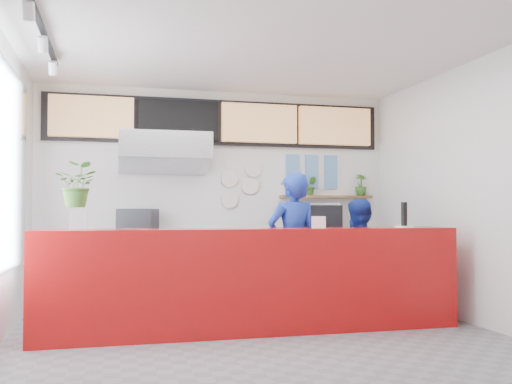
{
  "coord_description": "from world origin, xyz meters",
  "views": [
    {
      "loc": [
        -1.45,
        -5.51,
        1.27
      ],
      "look_at": [
        0.1,
        0.7,
        1.5
      ],
      "focal_mm": 40.0,
      "sensor_mm": 36.0,
      "label": 1
    }
  ],
  "objects_px": {
    "staff_center": "(293,246)",
    "espresso_machine": "(316,222)",
    "staff_right": "(358,258)",
    "panini_oven": "(138,225)",
    "service_counter": "(254,280)",
    "pepper_mill": "(404,214)"
  },
  "relations": [
    {
      "from": "staff_right",
      "to": "pepper_mill",
      "type": "distance_m",
      "value": 0.82
    },
    {
      "from": "staff_center",
      "to": "staff_right",
      "type": "relative_size",
      "value": 1.21
    },
    {
      "from": "panini_oven",
      "to": "espresso_machine",
      "type": "xyz_separation_m",
      "value": [
        2.51,
        0.0,
        0.03
      ]
    },
    {
      "from": "panini_oven",
      "to": "staff_right",
      "type": "xyz_separation_m",
      "value": [
        2.55,
        -1.33,
        -0.39
      ]
    },
    {
      "from": "staff_center",
      "to": "staff_right",
      "type": "height_order",
      "value": "staff_center"
    },
    {
      "from": "espresso_machine",
      "to": "staff_center",
      "type": "bearing_deg",
      "value": -99.43
    },
    {
      "from": "panini_oven",
      "to": "staff_center",
      "type": "xyz_separation_m",
      "value": [
        1.73,
        -1.31,
        -0.24
      ]
    },
    {
      "from": "espresso_machine",
      "to": "staff_center",
      "type": "distance_m",
      "value": 1.55
    },
    {
      "from": "service_counter",
      "to": "staff_right",
      "type": "distance_m",
      "value": 1.49
    },
    {
      "from": "espresso_machine",
      "to": "panini_oven",
      "type": "bearing_deg",
      "value": -158.89
    },
    {
      "from": "panini_oven",
      "to": "staff_center",
      "type": "distance_m",
      "value": 2.19
    },
    {
      "from": "service_counter",
      "to": "pepper_mill",
      "type": "bearing_deg",
      "value": -1.51
    },
    {
      "from": "service_counter",
      "to": "pepper_mill",
      "type": "distance_m",
      "value": 1.88
    },
    {
      "from": "panini_oven",
      "to": "service_counter",
      "type": "bearing_deg",
      "value": -41.03
    },
    {
      "from": "espresso_machine",
      "to": "staff_center",
      "type": "height_order",
      "value": "staff_center"
    },
    {
      "from": "panini_oven",
      "to": "staff_center",
      "type": "height_order",
      "value": "staff_center"
    },
    {
      "from": "staff_center",
      "to": "espresso_machine",
      "type": "bearing_deg",
      "value": -129.64
    },
    {
      "from": "staff_right",
      "to": "service_counter",
      "type": "bearing_deg",
      "value": -8.5
    },
    {
      "from": "staff_right",
      "to": "staff_center",
      "type": "bearing_deg",
      "value": -28.04
    },
    {
      "from": "espresso_machine",
      "to": "staff_center",
      "type": "relative_size",
      "value": 0.42
    },
    {
      "from": "staff_center",
      "to": "panini_oven",
      "type": "bearing_deg",
      "value": -46.26
    },
    {
      "from": "espresso_machine",
      "to": "pepper_mill",
      "type": "height_order",
      "value": "pepper_mill"
    }
  ]
}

